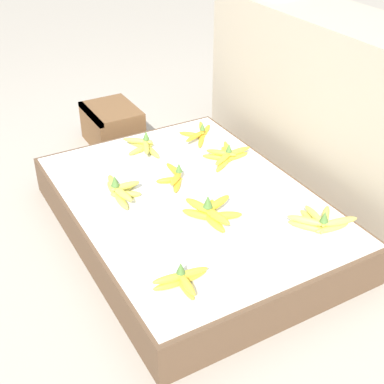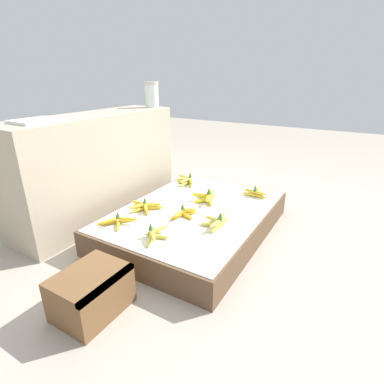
{
  "view_description": "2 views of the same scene",
  "coord_description": "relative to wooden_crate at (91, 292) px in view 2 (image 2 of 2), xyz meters",
  "views": [
    {
      "loc": [
        1.59,
        -0.89,
        1.38
      ],
      "look_at": [
        0.01,
        -0.0,
        0.21
      ],
      "focal_mm": 50.0,
      "sensor_mm": 36.0,
      "label": 1
    },
    {
      "loc": [
        -1.64,
        -0.95,
        1.05
      ],
      "look_at": [
        0.05,
        0.05,
        0.28
      ],
      "focal_mm": 28.0,
      "sensor_mm": 36.0,
      "label": 2
    }
  ],
  "objects": [
    {
      "name": "banana_bunch_back_left",
      "position": [
        0.47,
        0.27,
        0.09
      ],
      "size": [
        0.21,
        0.23,
        0.08
      ],
      "color": "gold",
      "rests_on": "display_platform"
    },
    {
      "name": "banana_bunch_middle_midright",
      "position": [
        1.08,
        -0.03,
        0.1
      ],
      "size": [
        0.23,
        0.21,
        0.11
      ],
      "color": "yellow",
      "rests_on": "display_platform"
    },
    {
      "name": "display_platform",
      "position": [
        0.91,
        -0.03,
        -0.02
      ],
      "size": [
        1.29,
        0.94,
        0.17
      ],
      "color": "brown",
      "rests_on": "ground_plane"
    },
    {
      "name": "banana_bunch_middle_midleft",
      "position": [
        0.78,
        -0.03,
        0.09
      ],
      "size": [
        0.2,
        0.14,
        0.09
      ],
      "color": "gold",
      "rests_on": "display_platform"
    },
    {
      "name": "foam_tray_white",
      "position": [
        0.37,
        0.76,
        0.69
      ],
      "size": [
        0.26,
        0.21,
        0.02
      ],
      "color": "white",
      "rests_on": "back_vendor_table"
    },
    {
      "name": "banana_bunch_middle_left",
      "position": [
        0.46,
        -0.02,
        0.09
      ],
      "size": [
        0.23,
        0.15,
        0.09
      ],
      "color": "gold",
      "rests_on": "display_platform"
    },
    {
      "name": "banana_bunch_front_right",
      "position": [
        1.36,
        -0.31,
        0.1
      ],
      "size": [
        0.14,
        0.2,
        0.09
      ],
      "color": "gold",
      "rests_on": "display_platform"
    },
    {
      "name": "banana_bunch_front_midleft",
      "position": [
        0.77,
        -0.27,
        0.1
      ],
      "size": [
        0.23,
        0.14,
        0.1
      ],
      "color": "gold",
      "rests_on": "display_platform"
    },
    {
      "name": "banana_bunch_back_right",
      "position": [
        1.33,
        0.29,
        0.1
      ],
      "size": [
        0.19,
        0.23,
        0.1
      ],
      "color": "#DBCC4C",
      "rests_on": "display_platform"
    },
    {
      "name": "back_vendor_table",
      "position": [
        0.81,
        0.77,
        0.29
      ],
      "size": [
        1.4,
        0.4,
        0.78
      ],
      "color": "tan",
      "rests_on": "ground_plane"
    },
    {
      "name": "glass_jar",
      "position": [
        1.42,
        0.7,
        0.78
      ],
      "size": [
        0.12,
        0.12,
        0.21
      ],
      "color": "silver",
      "rests_on": "back_vendor_table"
    },
    {
      "name": "banana_bunch_back_midleft",
      "position": [
        0.73,
        0.27,
        0.1
      ],
      "size": [
        0.19,
        0.23,
        0.09
      ],
      "color": "gold",
      "rests_on": "display_platform"
    },
    {
      "name": "wooden_crate",
      "position": [
        0.0,
        0.0,
        0.0
      ],
      "size": [
        0.32,
        0.25,
        0.21
      ],
      "color": "brown",
      "rests_on": "ground_plane"
    },
    {
      "name": "ground_plane",
      "position": [
        0.91,
        -0.03,
        -0.11
      ],
      "size": [
        10.0,
        10.0,
        0.0
      ],
      "primitive_type": "plane",
      "color": "#A89E8E"
    }
  ]
}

